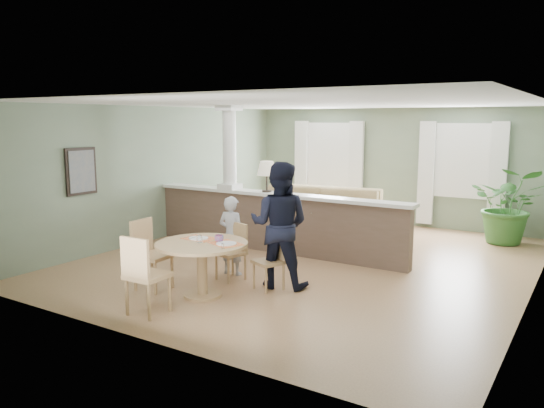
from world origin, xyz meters
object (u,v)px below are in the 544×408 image
Objects in this scene: child_person at (232,236)px; sofa at (315,211)px; houseplant at (509,206)px; dining_table at (203,254)px; chair_far_boy at (234,249)px; chair_side at (149,251)px; chair_near at (143,272)px; chair_far_man at (272,257)px; man_person at (279,225)px.

sofa is at bearing -87.58° from child_person.
dining_table is (-3.08, -5.69, -0.15)m from houseplant.
houseplant is (3.66, 1.20, 0.27)m from sofa.
houseplant is 5.77m from chair_far_boy.
sofa is at bearing -7.42° from chair_side.
houseplant is 7.41m from chair_near.
chair_far_man is at bearing -116.54° from houseplant.
child_person is at bearing -126.17° from houseplant.
dining_table is at bearing -101.07° from chair_near.
chair_far_man is 1.79m from chair_side.
houseplant is at bearing 85.92° from chair_far_man.
sofa is 4.63m from chair_side.
chair_near is (-0.80, -1.77, 0.10)m from chair_far_man.
child_person is (-3.37, -4.61, -0.13)m from houseplant.
sofa is at bearing -87.29° from chair_near.
sofa reaches higher than chair_far_man.
chair_near is 0.55× the size of man_person.
houseplant is at bearing -128.50° from child_person.
houseplant is 0.83× the size of man_person.
sofa is 2.67× the size of dining_table.
dining_table is (0.58, -4.49, 0.12)m from sofa.
dining_table is 0.90m from chair_side.
child_person reaches higher than chair_near.
houseplant is 1.21× the size of child_person.
chair_far_boy is 0.47× the size of man_person.
chair_far_man is at bearing 51.55° from dining_table.
houseplant is at bearing 72.92° from chair_far_boy.
sofa is 3.62m from chair_far_boy.
sofa is 2.21× the size of houseplant.
houseplant reaches higher than chair_side.
man_person reaches higher than dining_table.
man_person reaches higher than houseplant.
chair_near is 2.05m from child_person.
man_person is (-2.42, -4.74, 0.16)m from houseplant.
sofa is at bearing 97.35° from dining_table.
houseplant reaches higher than chair_near.
child_person is at bearing -87.89° from chair_near.
chair_side is (-0.31, -4.62, 0.07)m from sofa.
chair_near is at bearing -91.78° from chair_far_man.
chair_side is at bearing -126.04° from chair_far_man.
man_person is (0.03, 0.15, 0.46)m from chair_far_man.
chair_far_man is 0.67× the size of child_person.
dining_table is at bearing -84.95° from chair_side.
man_person is (0.96, -0.13, 0.29)m from child_person.
chair_far_man is at bearing -62.06° from chair_side.
sofa is 3.34× the size of chair_side.
child_person is at bearing 105.31° from dining_table.
chair_far_boy is at bearing -40.14° from chair_side.
child_person is at bearing 151.00° from chair_far_boy.
child_person reaches higher than chair_far_boy.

